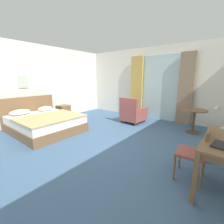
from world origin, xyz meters
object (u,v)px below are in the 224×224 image
(closed_book, at_px, (224,146))
(armchair_by_window, at_px, (133,113))
(desk_chair, at_px, (197,151))
(nightstand, at_px, (64,112))
(bed, at_px, (44,122))
(round_cafe_table, at_px, (194,116))
(desk_lamp, at_px, (221,112))
(framed_picture, at_px, (23,82))

(closed_book, bearing_deg, armchair_by_window, 147.49)
(desk_chair, height_order, armchair_by_window, armchair_by_window)
(closed_book, relative_size, armchair_by_window, 0.31)
(nightstand, relative_size, armchair_by_window, 0.56)
(bed, height_order, closed_book, bed)
(nightstand, xyz_separation_m, desk_chair, (5.02, -1.05, 0.23))
(closed_book, xyz_separation_m, armchair_by_window, (-2.76, 2.43, -0.42))
(armchair_by_window, xyz_separation_m, round_cafe_table, (1.96, 0.21, 0.17))
(desk_lamp, bearing_deg, closed_book, -82.55)
(framed_picture, bearing_deg, round_cafe_table, 29.08)
(desk_lamp, xyz_separation_m, round_cafe_table, (-0.68, 1.71, -0.50))
(nightstand, distance_m, armchair_by_window, 2.83)
(desk_chair, bearing_deg, nightstand, 168.19)
(framed_picture, bearing_deg, nightstand, 80.33)
(bed, relative_size, desk_lamp, 4.84)
(desk_chair, xyz_separation_m, armchair_by_window, (-2.43, 2.17, -0.14))
(bed, height_order, desk_lamp, desk_lamp)
(bed, xyz_separation_m, closed_book, (4.46, 0.01, 0.49))
(bed, height_order, desk_chair, bed)
(nightstand, xyz_separation_m, framed_picture, (-0.23, -1.32, 1.22))
(desk_chair, height_order, framed_picture, framed_picture)
(nightstand, height_order, round_cafe_table, round_cafe_table)
(bed, height_order, armchair_by_window, bed)
(bed, xyz_separation_m, framed_picture, (-1.12, 0.00, 1.21))
(armchair_by_window, bearing_deg, nightstand, -156.53)
(desk_chair, relative_size, closed_book, 3.03)
(desk_lamp, distance_m, closed_book, 0.97)
(bed, bearing_deg, round_cafe_table, 36.01)
(nightstand, relative_size, framed_picture, 1.27)
(desk_chair, bearing_deg, desk_lamp, 72.83)
(desk_chair, distance_m, round_cafe_table, 2.43)
(desk_lamp, distance_m, framed_picture, 5.55)
(closed_book, bearing_deg, bed, -170.91)
(framed_picture, bearing_deg, bed, -0.09)
(desk_lamp, bearing_deg, bed, -167.74)
(nightstand, distance_m, desk_lamp, 5.30)
(round_cafe_table, height_order, framed_picture, framed_picture)
(bed, bearing_deg, armchair_by_window, 55.27)
(armchair_by_window, bearing_deg, bed, -124.73)
(desk_chair, xyz_separation_m, desk_lamp, (0.21, 0.67, 0.53))
(bed, distance_m, armchair_by_window, 2.98)
(desk_chair, relative_size, framed_picture, 2.12)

